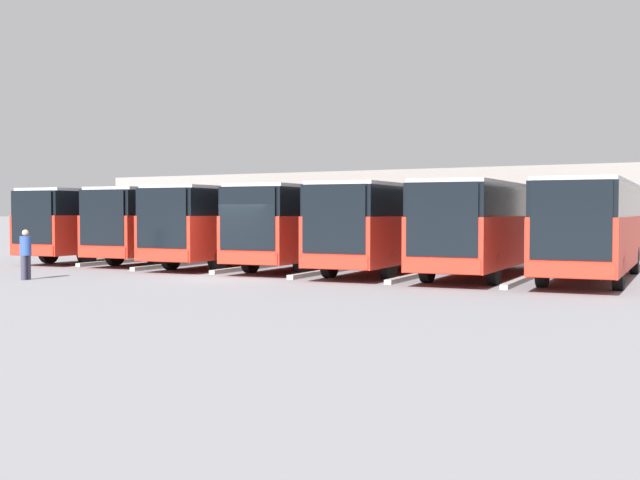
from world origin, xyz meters
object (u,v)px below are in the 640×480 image
Objects in this scene: bus_5 at (182,222)px; bus_4 at (239,222)px; bus_3 at (315,223)px; bus_6 at (118,221)px; bus_2 at (392,224)px; pedestrian at (26,253)px; bus_0 at (593,225)px; bus_1 at (485,225)px.

bus_4 is at bearing 164.76° from bus_5.
bus_3 and bus_6 have the same top height.
bus_2 is 12.87m from pedestrian.
bus_2 and bus_5 have the same top height.
pedestrian is at bearing 94.29° from bus_5.
bus_0 is 1.00× the size of bus_2.
bus_6 is 10.94m from pedestrian.
pedestrian is (16.12, 9.47, -0.91)m from bus_0.
bus_4 reaches higher than pedestrian.
bus_2 and bus_4 have the same top height.
bus_6 is (14.30, -0.31, 0.00)m from bus_2.
bus_4 is at bearing -6.25° from bus_1.
pedestrian is at bearing 73.13° from bus_4.
bus_4 is at bearing -5.11° from bus_0.
bus_0 is 21.45m from bus_6.
bus_2 is 1.00× the size of bus_5.
bus_1 is at bearing 171.25° from bus_3.
bus_0 and bus_1 have the same top height.
bus_2 is 1.00× the size of bus_3.
bus_0 and bus_6 have the same top height.
bus_3 is at bearing -39.19° from pedestrian.
bus_4 is 1.00× the size of bus_6.
pedestrian is (12.54, 9.21, -0.91)m from bus_1.
bus_5 reaches higher than pedestrian.
bus_5 is 3.60m from bus_6.
bus_4 is (14.30, 0.18, 0.00)m from bus_0.
bus_3 is 3.59m from bus_4.
pedestrian is at bearing 113.49° from bus_6.
bus_5 is at bearing 0.29° from pedestrian.
bus_3 is 11.02m from pedestrian.
bus_5 is at bearing -8.52° from bus_1.
bus_1 is 1.00× the size of bus_2.
bus_2 is at bearing 172.91° from bus_6.
bus_1 is (3.58, 0.26, 0.00)m from bus_0.
bus_0 reaches higher than pedestrian.
bus_0 is 3.59m from bus_1.
bus_6 is at bearing -5.93° from bus_0.
bus_1 and bus_6 have the same top height.
bus_4 is at bearing -1.25° from bus_3.
bus_1 is 6.60× the size of pedestrian.
bus_2 is at bearing 170.50° from bus_5.
bus_2 is 6.60× the size of pedestrian.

